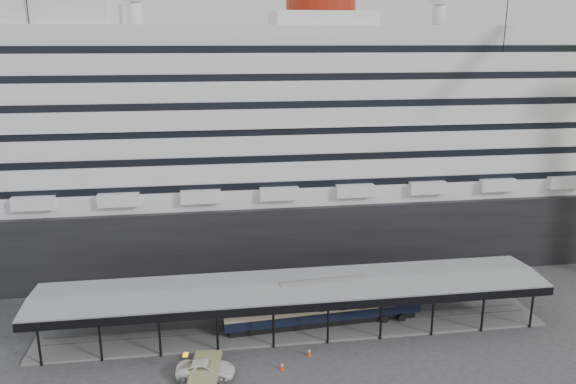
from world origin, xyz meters
The scene contains 8 objects.
ground centered at (0.00, 0.00, 0.00)m, with size 200.00×200.00×0.00m, color #363638.
cruise_ship centered at (0.05, 32.00, 18.35)m, with size 130.00×30.00×43.90m.
platform_canopy centered at (0.00, 5.00, 2.36)m, with size 56.00×9.18×5.30m.
port_truck centered at (-9.92, -3.41, 0.78)m, with size 2.58×5.59×1.55m, color white.
pullman_carriage centered at (3.20, 5.00, 2.68)m, with size 22.61×4.54×22.05m.
traffic_cone_left centered at (-8.00, -2.01, 0.36)m, with size 0.40×0.40×0.72m.
traffic_cone_mid centered at (-2.57, -3.30, 0.40)m, with size 0.51×0.51×0.81m.
traffic_cone_right centered at (0.51, -1.20, 0.42)m, with size 0.48×0.48×0.84m.
Camera 1 is at (-9.08, -51.10, 31.10)m, focal length 35.00 mm.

